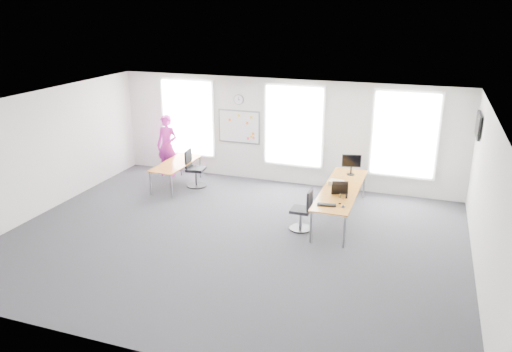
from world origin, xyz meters
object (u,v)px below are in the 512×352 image
at_px(desk_right, 341,190).
at_px(person, 167,146).
at_px(keyboard, 326,205).
at_px(headphones, 343,196).
at_px(chair_right, 303,212).
at_px(monitor, 351,163).
at_px(desk_left, 176,165).
at_px(chair_left, 194,170).

height_order(desk_right, person, person).
xyz_separation_m(keyboard, headphones, (0.27, 0.56, 0.04)).
distance_m(chair_right, monitor, 2.24).
distance_m(desk_left, chair_right, 4.45).
bearing_deg(person, keyboard, -21.55).
bearing_deg(chair_right, keyboard, 66.69).
xyz_separation_m(desk_right, chair_left, (-4.34, 0.90, -0.26)).
distance_m(desk_right, desk_left, 4.87).
xyz_separation_m(chair_right, keyboard, (0.57, -0.25, 0.35)).
relative_size(chair_right, headphones, 5.21).
bearing_deg(keyboard, monitor, 72.49).
xyz_separation_m(chair_left, monitor, (4.39, 0.18, 0.63)).
bearing_deg(desk_right, desk_left, 171.29).
relative_size(desk_right, headphones, 16.83).
bearing_deg(chair_left, chair_right, -122.98).
bearing_deg(keyboard, chair_right, 142.99).
bearing_deg(desk_right, person, 164.80).
height_order(desk_right, desk_left, desk_right).
distance_m(chair_right, chair_left, 4.09).
bearing_deg(desk_left, headphones, -15.15).
height_order(chair_right, chair_left, chair_left).
xyz_separation_m(desk_right, person, (-5.49, 1.49, 0.21)).
bearing_deg(headphones, person, 163.23).
xyz_separation_m(desk_left, headphones, (4.97, -1.34, 0.19)).
distance_m(person, keyboard, 6.00).
bearing_deg(chair_left, person, 56.34).
bearing_deg(chair_left, headphones, -115.04).
height_order(chair_left, keyboard, chair_left).
bearing_deg(monitor, keyboard, -107.10).
relative_size(person, monitor, 3.46).
bearing_deg(monitor, chair_right, -123.05).
xyz_separation_m(chair_right, person, (-4.81, 2.41, 0.50)).
bearing_deg(keyboard, headphones, 51.36).
height_order(desk_right, chair_right, chair_right).
xyz_separation_m(desk_right, chair_right, (-0.69, -0.92, -0.29)).
distance_m(desk_left, chair_left, 0.53).
bearing_deg(person, headphones, -15.60).
bearing_deg(monitor, person, 162.94).
height_order(desk_left, chair_left, chair_left).
bearing_deg(desk_left, desk_right, -8.71).
distance_m(chair_left, headphones, 4.75).
bearing_deg(monitor, desk_right, -105.57).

